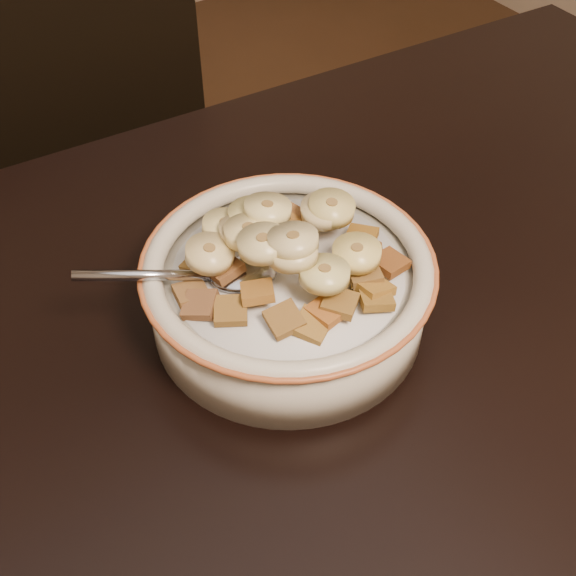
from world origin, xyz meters
TOP-DOWN VIEW (x-y plane):
  - chair at (0.15, 0.55)m, footprint 0.51×0.51m
  - cereal_bowl at (0.17, 0.17)m, footprint 0.18×0.18m
  - milk at (0.17, 0.17)m, footprint 0.15×0.15m
  - spoon at (0.15, 0.18)m, footprint 0.05×0.05m
  - cereal_square_0 at (0.11, 0.18)m, footprint 0.02×0.02m
  - cereal_square_1 at (0.20, 0.11)m, footprint 0.03×0.03m
  - cereal_square_2 at (0.16, 0.12)m, footprint 0.03×0.03m
  - cereal_square_3 at (0.14, 0.18)m, footprint 0.02×0.02m
  - cereal_square_4 at (0.22, 0.20)m, footprint 0.02×0.02m
  - cereal_square_5 at (0.17, 0.12)m, footprint 0.03×0.02m
  - cereal_square_6 at (0.23, 0.16)m, footprint 0.03×0.03m
  - cereal_square_7 at (0.19, 0.20)m, footprint 0.03×0.03m
  - cereal_square_8 at (0.20, 0.20)m, footprint 0.03×0.03m
  - cereal_square_9 at (0.23, 0.14)m, footprint 0.02×0.02m
  - cereal_square_10 at (0.13, 0.20)m, footprint 0.03×0.03m
  - cereal_square_11 at (0.12, 0.15)m, footprint 0.03×0.03m
  - cereal_square_12 at (0.21, 0.12)m, footprint 0.02×0.02m
  - cereal_square_13 at (0.15, 0.13)m, footprint 0.02×0.02m
  - cereal_square_14 at (0.11, 0.17)m, footprint 0.03×0.03m
  - cereal_square_15 at (0.14, 0.15)m, footprint 0.03×0.03m
  - cereal_square_16 at (0.22, 0.16)m, footprint 0.02×0.02m
  - cereal_square_17 at (0.21, 0.13)m, footprint 0.03×0.03m
  - cereal_square_18 at (0.20, 0.20)m, footprint 0.03×0.03m
  - cereal_square_19 at (0.18, 0.12)m, footprint 0.03×0.03m
  - banana_slice_0 at (0.18, 0.13)m, footprint 0.04×0.04m
  - banana_slice_1 at (0.16, 0.19)m, footprint 0.04×0.04m
  - banana_slice_2 at (0.15, 0.17)m, footprint 0.04×0.04m
  - banana_slice_3 at (0.15, 0.21)m, footprint 0.04×0.04m
  - banana_slice_4 at (0.17, 0.20)m, footprint 0.04×0.04m
  - banana_slice_5 at (0.22, 0.18)m, footprint 0.04×0.04m
  - banana_slice_6 at (0.21, 0.14)m, footprint 0.04×0.04m
  - banana_slice_7 at (0.21, 0.18)m, footprint 0.04×0.04m
  - banana_slice_8 at (0.17, 0.16)m, footprint 0.03×0.03m
  - banana_slice_9 at (0.17, 0.15)m, footprint 0.04×0.04m
  - banana_slice_10 at (0.13, 0.19)m, footprint 0.03×0.03m
  - banana_slice_11 at (0.18, 0.20)m, footprint 0.03×0.03m
  - banana_slice_12 at (0.16, 0.19)m, footprint 0.04×0.04m

SIDE VIEW (x-z plane):
  - chair at x=0.15m, z-range 0.00..0.99m
  - cereal_bowl at x=0.17m, z-range 0.75..0.79m
  - milk at x=0.17m, z-range 0.79..0.80m
  - spoon at x=0.15m, z-range 0.79..0.80m
  - cereal_square_0 at x=0.11m, z-range 0.79..0.80m
  - cereal_square_2 at x=0.16m, z-range 0.79..0.81m
  - cereal_square_9 at x=0.23m, z-range 0.80..0.80m
  - cereal_square_16 at x=0.22m, z-range 0.80..0.81m
  - cereal_square_14 at x=0.11m, z-range 0.79..0.81m
  - cereal_square_4 at x=0.22m, z-range 0.80..0.81m
  - cereal_square_10 at x=0.13m, z-range 0.79..0.81m
  - cereal_square_11 at x=0.12m, z-range 0.80..0.81m
  - cereal_square_1 at x=0.20m, z-range 0.80..0.81m
  - cereal_square_5 at x=0.17m, z-range 0.80..0.81m
  - cereal_square_6 at x=0.23m, z-range 0.80..0.81m
  - cereal_square_13 at x=0.15m, z-range 0.80..0.81m
  - cereal_square_12 at x=0.21m, z-range 0.80..0.81m
  - cereal_square_17 at x=0.21m, z-range 0.80..0.81m
  - cereal_square_19 at x=0.18m, z-range 0.80..0.81m
  - cereal_square_8 at x=0.20m, z-range 0.80..0.81m
  - cereal_square_3 at x=0.14m, z-range 0.80..0.81m
  - cereal_square_15 at x=0.14m, z-range 0.80..0.81m
  - cereal_square_18 at x=0.20m, z-range 0.80..0.81m
  - cereal_square_7 at x=0.19m, z-range 0.80..0.82m
  - banana_slice_3 at x=0.15m, z-range 0.81..0.82m
  - banana_slice_6 at x=0.21m, z-range 0.81..0.82m
  - banana_slice_10 at x=0.13m, z-range 0.81..0.82m
  - banana_slice_0 at x=0.18m, z-range 0.81..0.82m
  - banana_slice_7 at x=0.21m, z-range 0.81..0.82m
  - banana_slice_12 at x=0.16m, z-range 0.81..0.83m
  - banana_slice_5 at x=0.22m, z-range 0.81..0.83m
  - banana_slice_4 at x=0.17m, z-range 0.82..0.83m
  - banana_slice_1 at x=0.16m, z-range 0.82..0.83m
  - banana_slice_9 at x=0.17m, z-range 0.82..0.83m
  - banana_slice_11 at x=0.18m, z-range 0.82..0.83m
  - banana_slice_2 at x=0.15m, z-range 0.82..0.84m
  - banana_slice_8 at x=0.17m, z-range 0.83..0.84m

